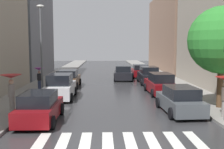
{
  "coord_description": "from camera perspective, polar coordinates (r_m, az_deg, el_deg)",
  "views": [
    {
      "loc": [
        -0.61,
        -8.79,
        3.86
      ],
      "look_at": [
        0.34,
        21.43,
        0.61
      ],
      "focal_mm": 43.07,
      "sensor_mm": 36.0,
      "label": 1
    }
  ],
  "objects": [
    {
      "name": "ground_plane",
      "position": [
        33.03,
        -0.73,
        -0.62
      ],
      "size": [
        28.0,
        72.0,
        0.04
      ],
      "primitive_type": "cube",
      "color": "#303033"
    },
    {
      "name": "sidewalk_left",
      "position": [
        33.53,
        -11.91,
        -0.48
      ],
      "size": [
        3.0,
        72.0,
        0.15
      ],
      "primitive_type": "cube",
      "color": "gray",
      "rests_on": "ground"
    },
    {
      "name": "sidewalk_right",
      "position": [
        33.77,
        10.37,
        -0.4
      ],
      "size": [
        3.0,
        72.0,
        0.15
      ],
      "primitive_type": "cube",
      "color": "gray",
      "rests_on": "ground"
    },
    {
      "name": "crosswalk_stripes",
      "position": [
        11.24,
        1.45,
        -13.93
      ],
      "size": [
        6.75,
        2.2,
        0.01
      ],
      "color": "silver",
      "rests_on": "ground"
    },
    {
      "name": "building_left_mid",
      "position": [
        35.6,
        -18.99,
        8.61
      ],
      "size": [
        6.0,
        12.57,
        11.21
      ],
      "primitive_type": "cube",
      "color": "slate",
      "rests_on": "ground"
    },
    {
      "name": "building_right_mid",
      "position": [
        43.38,
        13.89,
        8.61
      ],
      "size": [
        6.0,
        18.42,
        11.74
      ],
      "primitive_type": "cube",
      "color": "#8C6B56",
      "rests_on": "ground"
    },
    {
      "name": "parked_car_left_nearest",
      "position": [
        14.21,
        -15.12,
        -6.83
      ],
      "size": [
        1.99,
        4.05,
        1.54
      ],
      "rotation": [
        0.0,
        0.0,
        1.57
      ],
      "color": "maroon",
      "rests_on": "ground"
    },
    {
      "name": "parked_car_left_second",
      "position": [
        20.0,
        -10.88,
        -2.65
      ],
      "size": [
        2.04,
        4.2,
        1.83
      ],
      "rotation": [
        0.0,
        0.0,
        1.57
      ],
      "color": "silver",
      "rests_on": "ground"
    },
    {
      "name": "parked_car_left_third",
      "position": [
        25.4,
        -9.36,
        -0.97
      ],
      "size": [
        2.22,
        4.14,
        1.61
      ],
      "rotation": [
        0.0,
        0.0,
        1.55
      ],
      "color": "brown",
      "rests_on": "ground"
    },
    {
      "name": "parked_car_right_nearest",
      "position": [
        15.94,
        14.21,
        -5.38
      ],
      "size": [
        2.14,
        4.23,
        1.56
      ],
      "rotation": [
        0.0,
        0.0,
        1.62
      ],
      "color": "#474C51",
      "rests_on": "ground"
    },
    {
      "name": "parked_car_right_second",
      "position": [
        21.86,
        10.18,
        -2.04
      ],
      "size": [
        2.1,
        4.48,
        1.7
      ],
      "rotation": [
        0.0,
        0.0,
        1.6
      ],
      "color": "maroon",
      "rests_on": "ground"
    },
    {
      "name": "parked_car_right_third",
      "position": [
        27.63,
        7.76,
        -0.24
      ],
      "size": [
        1.99,
        4.56,
        1.77
      ],
      "rotation": [
        0.0,
        0.0,
        1.57
      ],
      "color": "black",
      "rests_on": "ground"
    },
    {
      "name": "parked_car_right_fourth",
      "position": [
        33.35,
        6.03,
        0.71
      ],
      "size": [
        2.23,
        4.05,
        1.55
      ],
      "rotation": [
        0.0,
        0.0,
        1.55
      ],
      "color": "maroon",
      "rests_on": "ground"
    },
    {
      "name": "car_midroad",
      "position": [
        30.51,
        2.32,
        0.3
      ],
      "size": [
        2.2,
        4.58,
        1.63
      ],
      "rotation": [
        0.0,
        0.0,
        1.53
      ],
      "color": "black",
      "rests_on": "ground"
    },
    {
      "name": "pedestrian_by_kerb",
      "position": [
        23.78,
        -15.21,
        0.08
      ],
      "size": [
        0.9,
        0.9,
        1.83
      ],
      "rotation": [
        0.0,
        0.0,
        1.31
      ],
      "color": "navy",
      "rests_on": "sidewalk_left"
    },
    {
      "name": "pedestrian_far_side",
      "position": [
        15.86,
        -20.61,
        -1.9
      ],
      "size": [
        1.14,
        1.14,
        2.13
      ],
      "rotation": [
        0.0,
        0.0,
        0.8
      ],
      "color": "gray",
      "rests_on": "sidewalk_left"
    },
    {
      "name": "street_tree_right",
      "position": [
        17.27,
        22.31,
        6.73
      ],
      "size": [
        4.01,
        4.01,
        6.05
      ],
      "color": "#513823",
      "rests_on": "sidewalk_right"
    },
    {
      "name": "lamp_post_left",
      "position": [
        22.16,
        -14.79,
        6.64
      ],
      "size": [
        0.6,
        0.28,
        6.91
      ],
      "color": "#595B60",
      "rests_on": "sidewalk_left"
    }
  ]
}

